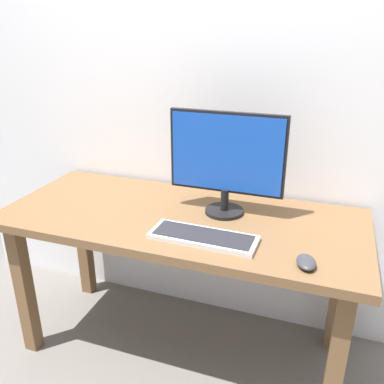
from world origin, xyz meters
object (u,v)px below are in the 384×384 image
(monitor, at_px, (226,159))
(keyboard_primary, at_px, (203,237))
(desk, at_px, (181,235))
(mouse, at_px, (306,262))

(monitor, distance_m, keyboard_primary, 0.37)
(keyboard_primary, bearing_deg, desk, 132.27)
(desk, height_order, mouse, mouse)
(monitor, height_order, keyboard_primary, monitor)
(desk, distance_m, mouse, 0.64)
(desk, distance_m, monitor, 0.41)
(desk, bearing_deg, monitor, 28.43)
(monitor, relative_size, mouse, 4.81)
(monitor, xyz_separation_m, mouse, (0.39, -0.34, -0.24))
(monitor, relative_size, keyboard_primary, 1.18)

